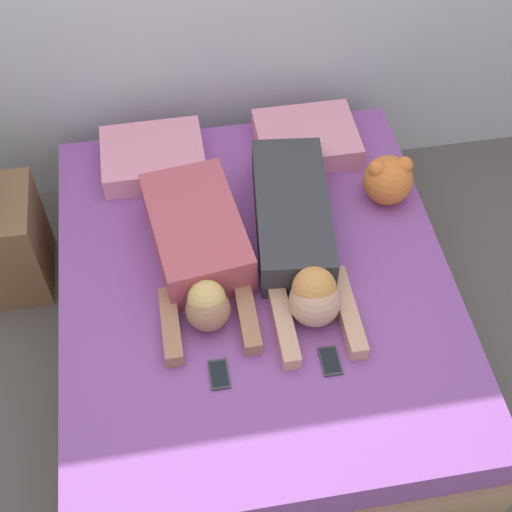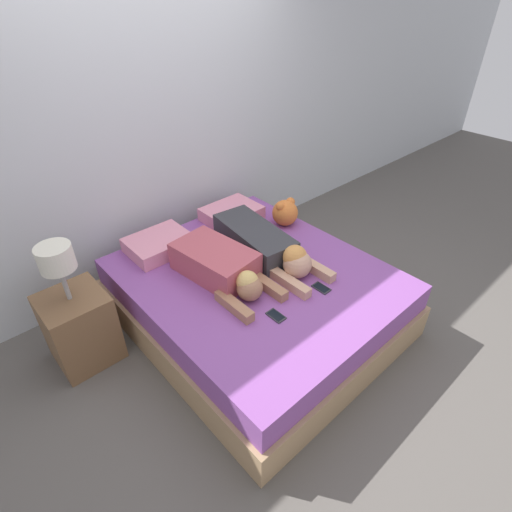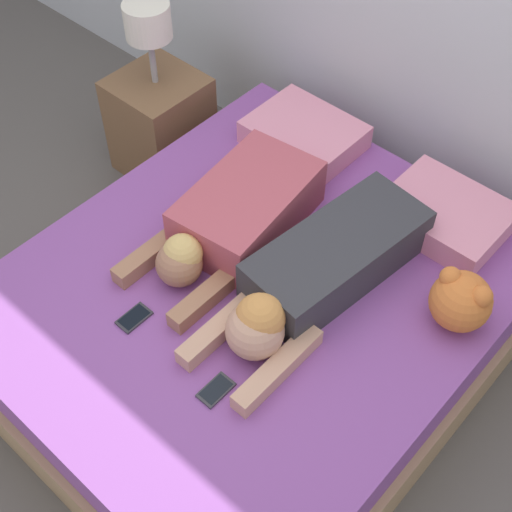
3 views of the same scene
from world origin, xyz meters
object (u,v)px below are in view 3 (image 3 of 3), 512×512
(person_left, at_px, (234,218))
(plush_toy, at_px, (461,300))
(person_right, at_px, (315,276))
(cell_phone_right, at_px, (216,390))
(bed, at_px, (256,318))
(nightstand, at_px, (160,118))
(pillow_head_left, at_px, (304,135))
(pillow_head_right, at_px, (445,215))
(cell_phone_left, at_px, (134,318))

(person_left, bearing_deg, plush_toy, 15.01)
(person_right, relative_size, cell_phone_right, 8.50)
(bed, relative_size, nightstand, 2.07)
(bed, height_order, cell_phone_right, cell_phone_right)
(pillow_head_left, bearing_deg, pillow_head_right, 0.00)
(bed, relative_size, person_left, 2.22)
(cell_phone_right, xyz_separation_m, nightstand, (-1.36, 0.99, -0.16))
(pillow_head_left, relative_size, cell_phone_left, 3.75)
(pillow_head_left, height_order, person_left, person_left)
(cell_phone_left, height_order, cell_phone_right, same)
(person_right, bearing_deg, nightstand, 161.73)
(pillow_head_left, bearing_deg, person_left, -76.58)
(pillow_head_left, distance_m, person_right, 0.85)
(pillow_head_right, height_order, plush_toy, plush_toy)
(pillow_head_left, bearing_deg, bed, -63.27)
(cell_phone_right, bearing_deg, bed, 116.01)
(cell_phone_left, bearing_deg, plush_toy, 41.84)
(person_right, bearing_deg, pillow_head_right, 74.71)
(cell_phone_left, xyz_separation_m, plush_toy, (0.87, 0.78, 0.11))
(cell_phone_right, bearing_deg, pillow_head_left, 116.46)
(bed, bearing_deg, person_left, 152.22)
(pillow_head_left, bearing_deg, plush_toy, -20.29)
(person_left, height_order, cell_phone_right, person_left)
(person_left, bearing_deg, pillow_head_left, 103.42)
(pillow_head_right, relative_size, cell_phone_right, 3.75)
(person_right, distance_m, cell_phone_right, 0.55)
(pillow_head_left, xyz_separation_m, person_right, (0.57, -0.63, 0.04))
(pillow_head_right, bearing_deg, person_left, -133.84)
(person_left, relative_size, plush_toy, 3.76)
(pillow_head_right, relative_size, person_left, 0.54)
(person_left, distance_m, cell_phone_right, 0.72)
(bed, xyz_separation_m, person_left, (-0.22, 0.12, 0.34))
(bed, xyz_separation_m, person_right, (0.20, 0.10, 0.34))
(nightstand, bearing_deg, pillow_head_left, 13.42)
(person_left, distance_m, nightstand, 1.05)
(person_right, bearing_deg, pillow_head_left, 131.96)
(cell_phone_right, bearing_deg, plush_toy, 60.93)
(bed, distance_m, pillow_head_left, 0.87)
(person_right, xyz_separation_m, plush_toy, (0.46, 0.25, 0.02))
(pillow_head_right, relative_size, cell_phone_left, 3.75)
(cell_phone_right, relative_size, nightstand, 0.13)
(person_right, xyz_separation_m, cell_phone_left, (-0.41, -0.53, -0.09))
(pillow_head_right, bearing_deg, pillow_head_left, 180.00)
(pillow_head_right, bearing_deg, nightstand, -173.02)
(pillow_head_left, relative_size, plush_toy, 2.01)
(person_right, height_order, cell_phone_left, person_right)
(person_right, xyz_separation_m, cell_phone_right, (0.02, -0.55, -0.09))
(pillow_head_left, bearing_deg, cell_phone_right, -63.54)
(cell_phone_left, bearing_deg, bed, 63.36)
(pillow_head_right, xyz_separation_m, person_left, (-0.59, -0.62, 0.04))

